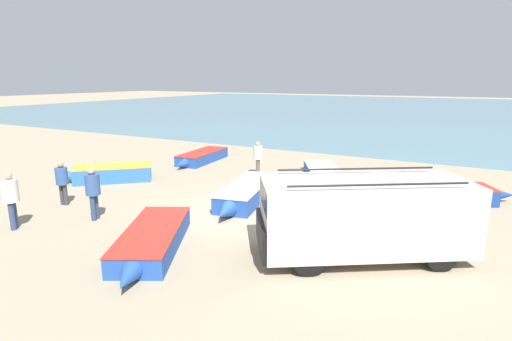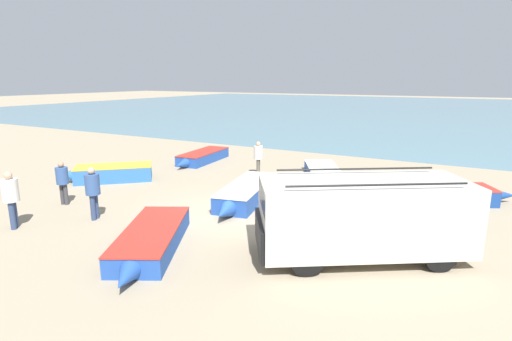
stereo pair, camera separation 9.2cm
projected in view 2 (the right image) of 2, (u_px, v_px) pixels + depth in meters
name	position (u px, v px, depth m)	size (l,w,h in m)	color
ground_plane	(230.00, 214.00, 13.50)	(200.00, 200.00, 0.00)	gray
sea_water	(423.00, 110.00, 57.86)	(120.00, 80.00, 0.01)	slate
parked_van	(362.00, 215.00, 10.04)	(5.49, 4.54, 2.15)	beige
fishing_rowboat_0	(151.00, 240.00, 10.61)	(2.95, 4.39, 0.55)	#234CA3
fishing_rowboat_1	(246.00, 193.00, 14.79)	(2.07, 4.94, 0.63)	#234CA3
fishing_rowboat_2	(440.00, 194.00, 14.68)	(4.87, 3.13, 0.60)	navy
fishing_rowboat_3	(202.00, 157.00, 21.79)	(1.65, 4.46, 0.56)	#234CA3
fishing_rowboat_4	(323.00, 173.00, 18.32)	(2.83, 4.09, 0.49)	#234CA3
fishing_rowboat_5	(110.00, 173.00, 17.81)	(3.60, 3.43, 0.68)	#2D66AD
fisherman_0	(258.00, 155.00, 18.68)	(0.42, 0.42, 1.60)	#5B564C
fisherman_1	(11.00, 195.00, 11.96)	(0.47, 0.47, 1.78)	navy
fisherman_2	(62.00, 179.00, 14.30)	(0.42, 0.42, 1.59)	#38383D
fisherman_3	(93.00, 188.00, 12.76)	(0.45, 0.45, 1.73)	navy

